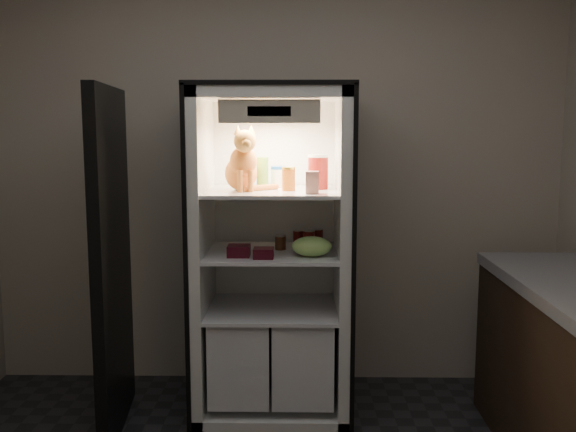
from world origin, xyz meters
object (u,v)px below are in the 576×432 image
tabby_cat (243,166)px  berry_box_right (264,253)px  grape_bag (312,246)px  parmesan_shaker (263,173)px  refrigerator (273,274)px  condiment_jar (280,242)px  berry_box_left (239,251)px  cream_carton (312,182)px  soda_can_a (298,240)px  salsa_jar (289,179)px  soda_can_b (317,239)px  mayo_tub (279,177)px  pepper_jar (318,172)px  soda_can_c (309,241)px

tabby_cat → berry_box_right: bearing=-67.5°
grape_bag → parmesan_shaker: bearing=139.7°
parmesan_shaker → grape_bag: (0.28, -0.24, -0.39)m
refrigerator → condiment_jar: 0.20m
berry_box_left → cream_carton: bearing=-6.8°
soda_can_a → grape_bag: 0.20m
salsa_jar → condiment_jar: size_ratio=1.51×
refrigerator → soda_can_b: refrigerator is taller
refrigerator → soda_can_a: refrigerator is taller
tabby_cat → salsa_jar: bearing=-15.9°
refrigerator → mayo_tub: bearing=71.9°
parmesan_shaker → cream_carton: 0.40m
cream_carton → berry_box_right: cream_carton is taller
cream_carton → berry_box_left: cream_carton is taller
salsa_jar → berry_box_right: bearing=-129.6°
tabby_cat → soda_can_a: size_ratio=3.21×
refrigerator → soda_can_b: 0.33m
berry_box_right → cream_carton: bearing=-0.5°
grape_bag → berry_box_left: 0.40m
tabby_cat → pepper_jar: (0.42, 0.08, -0.04)m
refrigerator → berry_box_left: 0.33m
pepper_jar → tabby_cat: bearing=-168.9°
soda_can_b → grape_bag: size_ratio=0.56×
soda_can_a → soda_can_b: (0.11, -0.00, 0.00)m
salsa_jar → berry_box_left: (-0.27, -0.11, -0.39)m
mayo_tub → condiment_jar: (0.01, -0.11, -0.37)m
salsa_jar → soda_can_c: salsa_jar is taller
mayo_tub → soda_can_c: mayo_tub is taller
tabby_cat → salsa_jar: (0.26, -0.01, -0.07)m
soda_can_b → condiment_jar: (-0.21, 0.00, -0.02)m
pepper_jar → soda_can_c: (-0.05, -0.09, -0.39)m
condiment_jar → berry_box_right: bearing=-109.0°
salsa_jar → condiment_jar: 0.38m
pepper_jar → grape_bag: bearing=-100.9°
salsa_jar → soda_can_c: size_ratio=1.04×
tabby_cat → mayo_tub: tabby_cat is taller
mayo_tub → soda_can_a: (0.12, -0.11, -0.35)m
mayo_tub → salsa_jar: size_ratio=0.94×
cream_carton → soda_can_a: cream_carton is taller
salsa_jar → refrigerator: bearing=135.2°
parmesan_shaker → pepper_jar: 0.32m
tabby_cat → pepper_jar: tabby_cat is taller
parmesan_shaker → salsa_jar: (0.15, -0.13, -0.02)m
berry_box_left → berry_box_right: (0.14, -0.05, -0.00)m
refrigerator → soda_can_a: (0.15, -0.01, 0.21)m
soda_can_a → berry_box_right: (-0.19, -0.24, -0.03)m
tabby_cat → refrigerator: bearing=13.5°
parmesan_shaker → berry_box_right: parmesan_shaker is taller
salsa_jar → soda_can_c: bearing=1.2°
soda_can_a → salsa_jar: bearing=-124.7°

